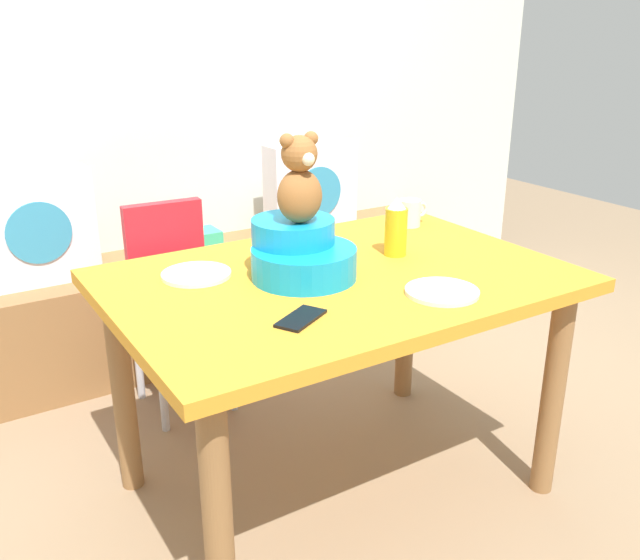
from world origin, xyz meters
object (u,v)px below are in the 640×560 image
at_px(dining_table, 338,307).
at_px(dinner_plate_far, 196,274).
at_px(pillow_floral_right, 311,189).
at_px(cell_phone, 301,318).
at_px(teddy_bear, 300,181).
at_px(dinner_plate_near, 442,292).
at_px(pillow_floral_left, 35,228).
at_px(coffee_mug, 410,213).
at_px(highchair, 177,280).
at_px(ketchup_bottle, 396,228).
at_px(infant_seat_teal, 300,252).
at_px(book_stack, 197,242).

relative_size(dining_table, dinner_plate_far, 6.52).
distance_m(pillow_floral_right, dining_table, 1.33).
xyz_separation_m(dinner_plate_far, cell_phone, (0.10, -0.43, -0.00)).
distance_m(teddy_bear, dinner_plate_near, 0.49).
bearing_deg(teddy_bear, pillow_floral_right, 57.55).
bearing_deg(pillow_floral_right, dinner_plate_near, -107.83).
distance_m(pillow_floral_left, dinner_plate_far, 1.02).
bearing_deg(dinner_plate_far, coffee_mug, 5.72).
distance_m(dining_table, coffee_mug, 0.59).
relative_size(dinner_plate_near, cell_phone, 1.39).
height_order(highchair, dinner_plate_near, highchair).
xyz_separation_m(coffee_mug, dinner_plate_far, (-0.85, -0.09, -0.04)).
distance_m(dining_table, ketchup_bottle, 0.32).
relative_size(pillow_floral_right, highchair, 0.56).
distance_m(infant_seat_teal, dinner_plate_far, 0.31).
xyz_separation_m(pillow_floral_left, highchair, (0.40, -0.42, -0.16)).
height_order(highchair, cell_phone, highchair).
bearing_deg(dining_table, ketchup_bottle, 12.37).
xyz_separation_m(book_stack, dinner_plate_far, (-0.40, -1.00, 0.24)).
bearing_deg(highchair, ketchup_bottle, -56.68).
distance_m(infant_seat_teal, cell_phone, 0.32).
bearing_deg(highchair, cell_phone, -92.32).
height_order(dining_table, dinner_plate_near, dinner_plate_near).
bearing_deg(cell_phone, book_stack, -40.90).
bearing_deg(dining_table, book_stack, 88.10).
relative_size(pillow_floral_left, dining_table, 0.34).
xyz_separation_m(pillow_floral_left, teddy_bear, (0.52, -1.13, 0.34)).
distance_m(pillow_floral_left, dining_table, 1.33).
bearing_deg(dinner_plate_near, highchair, 109.63).
relative_size(dining_table, teddy_bear, 5.21).
distance_m(dining_table, teddy_bear, 0.40).
xyz_separation_m(pillow_floral_left, cell_phone, (0.36, -1.40, 0.06)).
bearing_deg(dinner_plate_near, infant_seat_teal, 128.29).
xyz_separation_m(teddy_bear, cell_phone, (-0.16, -0.27, -0.27)).
height_order(teddy_bear, dinner_plate_far, teddy_bear).
distance_m(infant_seat_teal, teddy_bear, 0.21).
distance_m(book_stack, infant_seat_teal, 1.20).
bearing_deg(dining_table, coffee_mug, 30.11).
relative_size(pillow_floral_right, ketchup_bottle, 2.38).
bearing_deg(ketchup_bottle, dinner_plate_far, 166.29).
bearing_deg(infant_seat_teal, coffee_mug, 22.07).
bearing_deg(highchair, dining_table, -74.16).
relative_size(highchair, dinner_plate_far, 3.95).
bearing_deg(dinner_plate_near, cell_phone, 172.85).
bearing_deg(cell_phone, ketchup_bottle, -90.37).
bearing_deg(book_stack, cell_phone, -101.78).
height_order(pillow_floral_right, infant_seat_teal, same).
height_order(pillow_floral_right, coffee_mug, pillow_floral_right).
bearing_deg(teddy_bear, highchair, 99.27).
distance_m(coffee_mug, dinner_plate_near, 0.66).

